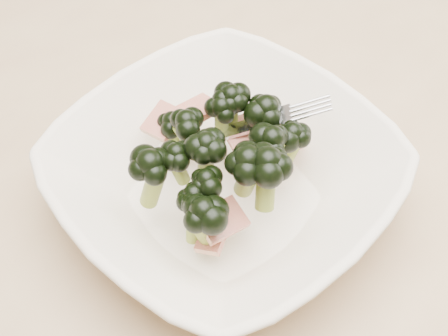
{
  "coord_description": "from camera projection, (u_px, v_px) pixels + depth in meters",
  "views": [
    {
      "loc": [
        -0.32,
        -0.29,
        1.24
      ],
      "look_at": [
        -0.11,
        -0.02,
        0.8
      ],
      "focal_mm": 50.0,
      "sensor_mm": 36.0,
      "label": 1
    }
  ],
  "objects": [
    {
      "name": "broccoli_dish",
      "position": [
        224.0,
        174.0,
        0.56
      ],
      "size": [
        0.32,
        0.32,
        0.12
      ],
      "color": "#F5E7CF",
      "rests_on": "dining_table"
    },
    {
      "name": "dining_table",
      "position": [
        286.0,
        191.0,
        0.72
      ],
      "size": [
        1.2,
        0.8,
        0.75
      ],
      "color": "tan",
      "rests_on": "ground"
    }
  ]
}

